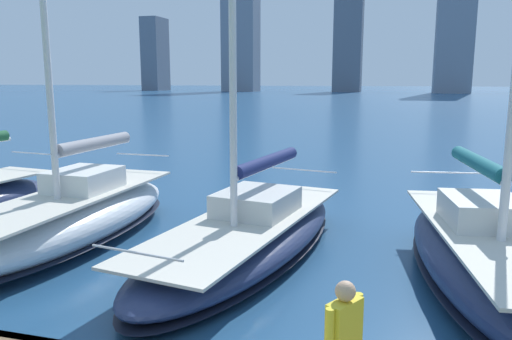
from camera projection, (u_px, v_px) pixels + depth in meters
The scene contains 5 objects.
city_skyline at pixel (415, 21), 152.33m from camera, with size 175.82×20.15×54.97m.
sailboat_teal at pixel (487, 256), 9.90m from camera, with size 3.58×8.29×12.25m.
sailboat_navy at pixel (248, 234), 11.85m from camera, with size 4.16×9.29×9.59m.
sailboat_grey at pixel (75, 214), 12.91m from camera, with size 2.69×8.03×12.88m.
person_yellow_shirt at pixel (344, 339), 5.15m from camera, with size 0.37×0.52×1.59m.
Camera 1 is at (-2.78, 4.08, 4.20)m, focal length 35.00 mm.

